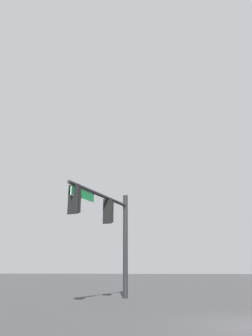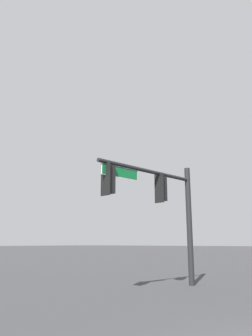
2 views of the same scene
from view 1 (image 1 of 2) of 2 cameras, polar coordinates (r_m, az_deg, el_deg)
name	(u,v)px [view 1 (image 1 of 2)]	position (r m, az deg, el deg)	size (l,w,h in m)	color
signal_pole_near	(110,222)	(17.08, -2.87, -9.39)	(5.89, 1.10, 5.59)	black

